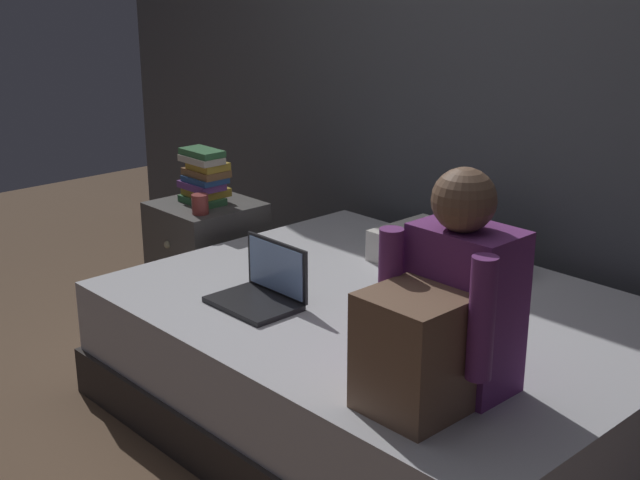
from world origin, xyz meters
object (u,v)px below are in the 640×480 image
(book_stack, at_px, (204,177))
(laptop, at_px, (263,289))
(bed, at_px, (389,364))
(nightstand, at_px, (208,259))
(mug, at_px, (200,204))
(person_sitting, at_px, (445,313))
(pillow, at_px, (447,252))

(book_stack, bearing_deg, laptop, -24.81)
(bed, height_order, laptop, laptop)
(laptop, xyz_separation_m, book_stack, (-0.98, 0.45, 0.16))
(nightstand, xyz_separation_m, book_stack, (-0.00, 0.00, 0.40))
(book_stack, relative_size, mug, 2.87)
(person_sitting, xyz_separation_m, laptop, (-0.87, 0.06, -0.20))
(book_stack, bearing_deg, pillow, 15.36)
(person_sitting, relative_size, pillow, 1.17)
(mug, bearing_deg, laptop, -21.29)
(pillow, height_order, mug, mug)
(nightstand, height_order, mug, mug)
(person_sitting, distance_m, mug, 1.77)
(pillow, xyz_separation_m, book_stack, (-1.19, -0.33, 0.15))
(book_stack, bearing_deg, bed, -5.37)
(nightstand, xyz_separation_m, mug, (0.13, -0.12, 0.32))
(nightstand, distance_m, pillow, 1.26)
(bed, height_order, mug, mug)
(nightstand, bearing_deg, laptop, -24.74)
(person_sitting, distance_m, laptop, 0.90)
(bed, relative_size, laptop, 6.25)
(laptop, bearing_deg, book_stack, 155.19)
(bed, xyz_separation_m, mug, (-1.17, -0.00, 0.37))
(pillow, bearing_deg, nightstand, -164.43)
(person_sitting, distance_m, book_stack, 1.92)
(bed, height_order, pillow, pillow)
(bed, distance_m, nightstand, 1.31)
(nightstand, distance_m, person_sitting, 1.97)
(person_sitting, bearing_deg, pillow, 128.17)
(pillow, bearing_deg, person_sitting, -51.83)
(pillow, bearing_deg, mug, -156.92)
(pillow, distance_m, mug, 1.15)
(person_sitting, height_order, book_stack, person_sitting)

